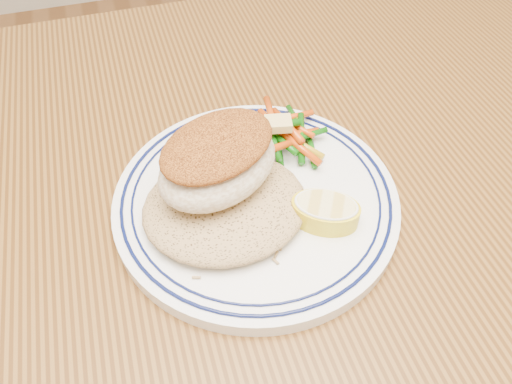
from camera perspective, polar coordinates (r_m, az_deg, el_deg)
The scene contains 7 objects.
dining_table at distance 0.52m, azimuth -3.07°, elevation -13.16°, with size 1.50×0.90×0.75m.
plate at distance 0.46m, azimuth 0.00°, elevation -0.86°, with size 0.26×0.26×0.02m.
rice_pilaf at distance 0.44m, azimuth -3.56°, elevation -1.28°, with size 0.15×0.13×0.03m, color #A18050.
fish_fillet at distance 0.42m, azimuth -4.38°, elevation 3.65°, with size 0.14×0.13×0.06m.
vegetable_pile at distance 0.50m, azimuth 2.60°, elevation 6.55°, with size 0.10×0.10×0.03m.
butter_pat at distance 0.48m, azimuth 2.55°, elevation 7.81°, with size 0.03×0.02×0.01m, color #E1C46E.
lemon_wedge at distance 0.43m, azimuth 7.91°, elevation -2.18°, with size 0.08×0.08×0.02m.
Camera 1 is at (-0.05, -0.24, 1.11)m, focal length 35.00 mm.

